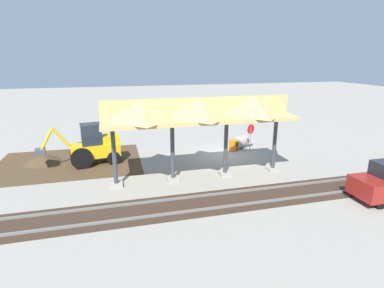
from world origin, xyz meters
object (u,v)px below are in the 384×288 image
Objects in this scene: stop_sign at (251,132)px; backhoe at (93,146)px; traffic_barrel at (233,146)px; concrete_pipe at (240,142)px.

backhoe is (11.73, 0.08, -0.26)m from stop_sign.
stop_sign is at bearing 170.52° from traffic_barrel.
traffic_barrel is (0.87, 0.68, -0.04)m from concrete_pipe.
concrete_pipe is at bearing -61.69° from stop_sign.
backhoe reaches higher than traffic_barrel.
concrete_pipe is 1.77× the size of traffic_barrel.
concrete_pipe reaches higher than traffic_barrel.
stop_sign is 11.74m from backhoe.
backhoe is at bearing 1.68° from traffic_barrel.
concrete_pipe is 1.11m from traffic_barrel.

